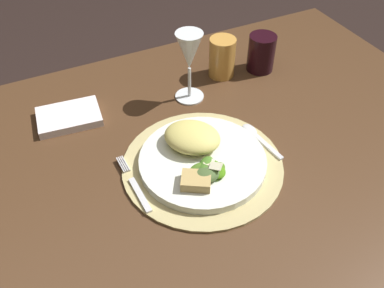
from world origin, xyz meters
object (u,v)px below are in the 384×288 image
(amber_tumbler, at_px, (222,57))
(dark_tumbler, at_px, (261,53))
(dining_table, at_px, (208,199))
(dinner_plate, at_px, (203,161))
(napkin, at_px, (69,117))
(wine_glass, at_px, (189,54))
(fork, at_px, (135,186))
(spoon, at_px, (255,135))

(amber_tumbler, relative_size, dark_tumbler, 1.06)
(dining_table, distance_m, dinner_plate, 0.18)
(napkin, distance_m, wine_glass, 0.31)
(dining_table, height_order, fork, fork)
(amber_tumbler, xyz_separation_m, dark_tumbler, (0.11, -0.02, -0.00))
(wine_glass, relative_size, dark_tumbler, 1.78)
(wine_glass, bearing_deg, napkin, 171.58)
(dinner_plate, distance_m, fork, 0.15)
(dark_tumbler, bearing_deg, dining_table, -139.82)
(fork, bearing_deg, amber_tumbler, 38.52)
(dining_table, xyz_separation_m, wine_glass, (0.05, 0.20, 0.28))
(amber_tumbler, bearing_deg, dark_tumbler, -11.47)
(dining_table, distance_m, amber_tumbler, 0.36)
(dining_table, relative_size, spoon, 9.75)
(dinner_plate, bearing_deg, dark_tumbler, 40.14)
(dinner_plate, xyz_separation_m, dark_tumbler, (0.30, 0.25, 0.03))
(dining_table, distance_m, dark_tumbler, 0.41)
(spoon, bearing_deg, napkin, 145.81)
(napkin, bearing_deg, wine_glass, -8.42)
(fork, relative_size, wine_glass, 0.91)
(fork, xyz_separation_m, napkin, (-0.06, 0.26, 0.00))
(dining_table, distance_m, wine_glass, 0.34)
(spoon, relative_size, wine_glass, 0.74)
(dining_table, relative_size, dinner_plate, 4.84)
(dining_table, bearing_deg, wine_glass, 76.88)
(dark_tumbler, bearing_deg, spoon, -124.58)
(dinner_plate, relative_size, fork, 1.64)
(napkin, height_order, wine_glass, wine_glass)
(spoon, xyz_separation_m, amber_tumbler, (0.05, 0.25, 0.04))
(dining_table, bearing_deg, dark_tumbler, 40.18)
(dinner_plate, height_order, dark_tumbler, dark_tumbler)
(dark_tumbler, bearing_deg, dinner_plate, -139.86)
(dining_table, relative_size, fork, 7.94)
(napkin, bearing_deg, fork, -76.19)
(wine_glass, bearing_deg, dark_tumbler, 7.71)
(spoon, bearing_deg, dinner_plate, -169.99)
(spoon, relative_size, amber_tumbler, 1.25)
(amber_tumbler, bearing_deg, spoon, -101.72)
(napkin, relative_size, wine_glass, 0.81)
(wine_glass, bearing_deg, amber_tumbler, 23.70)
(dinner_plate, xyz_separation_m, fork, (-0.15, 0.00, -0.01))
(dinner_plate, height_order, wine_glass, wine_glass)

